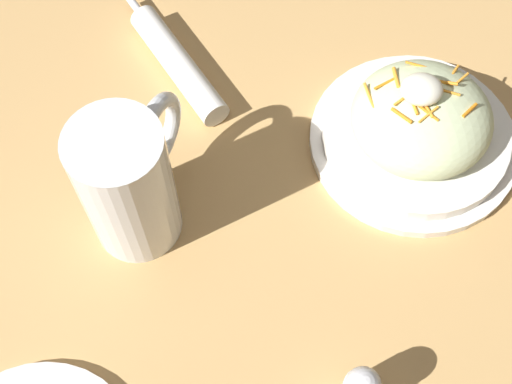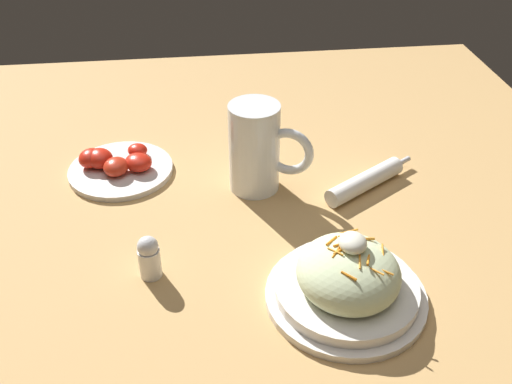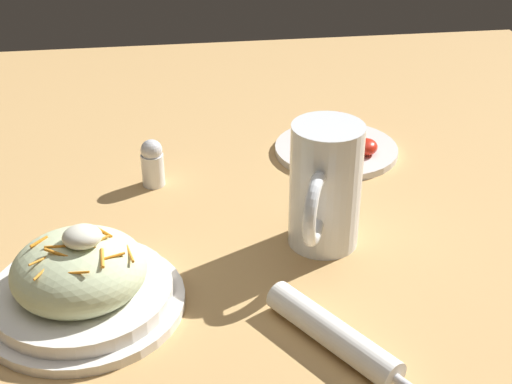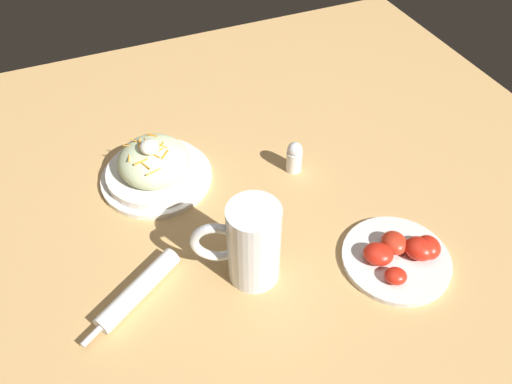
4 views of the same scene
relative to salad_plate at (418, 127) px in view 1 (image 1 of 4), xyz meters
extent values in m
plane|color=tan|center=(-0.18, -0.17, -0.03)|extent=(1.43, 1.43, 0.00)
cylinder|color=white|center=(0.00, 0.00, -0.03)|extent=(0.22, 0.22, 0.01)
cylinder|color=white|center=(0.00, 0.00, -0.01)|extent=(0.20, 0.20, 0.02)
ellipsoid|color=beige|center=(0.00, 0.00, 0.02)|extent=(0.14, 0.14, 0.08)
cylinder|color=orange|center=(-0.04, 0.02, 0.05)|extent=(0.02, 0.01, 0.01)
cylinder|color=orange|center=(-0.03, 0.00, 0.05)|extent=(0.02, 0.02, 0.00)
cylinder|color=orange|center=(-0.03, 0.03, 0.05)|extent=(0.01, 0.03, 0.01)
cylinder|color=orange|center=(0.03, 0.04, 0.04)|extent=(0.01, 0.02, 0.00)
cylinder|color=orange|center=(0.02, 0.02, 0.05)|extent=(0.03, 0.01, 0.01)
cylinder|color=orange|center=(0.00, -0.01, 0.05)|extent=(0.01, 0.02, 0.01)
cylinder|color=orange|center=(0.04, -0.01, 0.05)|extent=(0.02, 0.02, 0.00)
cylinder|color=orange|center=(0.02, 0.01, 0.05)|extent=(0.02, 0.01, 0.01)
cylinder|color=orange|center=(0.00, -0.02, 0.05)|extent=(0.02, 0.02, 0.01)
cylinder|color=orange|center=(0.00, -0.02, 0.05)|extent=(0.02, 0.02, 0.01)
cylinder|color=orange|center=(-0.01, 0.05, 0.04)|extent=(0.02, 0.01, 0.01)
cylinder|color=orange|center=(-0.02, -0.01, 0.05)|extent=(0.01, 0.02, 0.00)
cylinder|color=orange|center=(-0.01, 0.01, 0.05)|extent=(0.02, 0.01, 0.01)
cylinder|color=orange|center=(-0.03, -0.02, 0.05)|extent=(0.02, 0.02, 0.01)
cylinder|color=orange|center=(-0.06, 0.01, 0.04)|extent=(0.01, 0.03, 0.00)
cylinder|color=orange|center=(0.03, 0.02, 0.05)|extent=(0.02, 0.02, 0.00)
ellipsoid|color=white|center=(-0.01, 0.00, 0.06)|extent=(0.04, 0.04, 0.02)
cylinder|color=white|center=(-0.29, -0.09, 0.04)|extent=(0.09, 0.09, 0.16)
cylinder|color=orange|center=(-0.29, -0.09, 0.02)|extent=(0.08, 0.08, 0.10)
cylinder|color=white|center=(-0.29, -0.09, 0.07)|extent=(0.08, 0.08, 0.01)
torus|color=white|center=(-0.26, -0.04, 0.05)|extent=(0.05, 0.09, 0.09)
cylinder|color=white|center=(-0.26, 0.10, -0.02)|extent=(0.12, 0.16, 0.03)
cylinder|color=silver|center=(-0.31, 0.18, -0.02)|extent=(0.03, 0.04, 0.01)
camera|label=1|loc=(-0.17, -0.39, 0.61)|focal=48.90mm
camera|label=2|loc=(0.55, -0.19, 0.55)|focal=40.80mm
camera|label=3|loc=(-0.10, 0.66, 0.48)|focal=51.77mm
camera|label=4|loc=(-0.75, 0.10, 0.68)|focal=35.15mm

